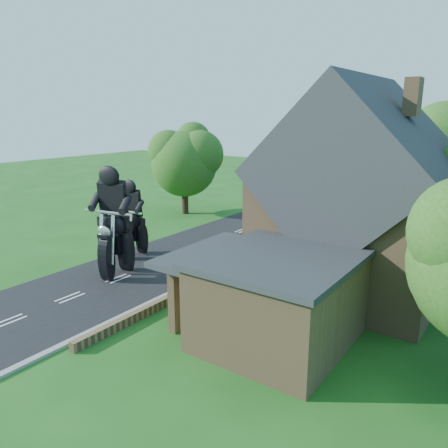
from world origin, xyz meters
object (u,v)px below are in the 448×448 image
Objects in this scene: annex at (276,297)px; motorcycle_lead at (117,260)px; motorcycle_follow at (135,245)px; garden_wall at (238,265)px; house at (358,203)px.

annex is 10.37m from motorcycle_lead.
annex is 3.68× the size of motorcycle_lead.
annex is at bearing 158.76° from motorcycle_follow.
garden_wall is 7.52m from house.
annex reaches higher than garden_wall.
garden_wall is 11.48× the size of motorcycle_lead.
garden_wall is at bearing -166.78° from motorcycle_follow.
motorcycle_lead is at bearing -135.14° from garden_wall.
motorcycle_follow is (-11.94, 3.96, -1.05)m from annex.
annex reaches higher than motorcycle_lead.
motorcycle_follow is (-12.57, -2.84, -3.63)m from house.
house reaches higher than motorcycle_lead.
motorcycle_lead is (-10.89, -5.68, -3.45)m from house.
house reaches higher than annex.
garden_wall is 2.15× the size of house.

